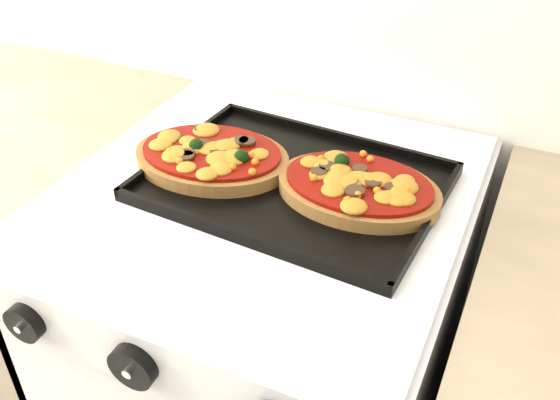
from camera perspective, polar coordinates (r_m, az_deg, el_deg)
The scene contains 7 objects.
stove at distance 1.25m, azimuth -0.92°, elevation -16.28°, with size 0.60×0.60×0.91m, color silver.
control_panel at distance 0.77m, azimuth -11.53°, elevation -14.01°, with size 0.60×0.02×0.09m, color silver.
knob_left at distance 0.86m, azimuth -22.31°, elevation -10.37°, with size 0.05×0.05×0.02m, color black.
knob_center at distance 0.77m, azimuth -13.29°, elevation -14.61°, with size 0.06×0.06×0.02m, color black.
baking_tray at distance 0.92m, azimuth 1.30°, elevation 1.73°, with size 0.42×0.31×0.02m, color black.
pizza_left at distance 0.96m, azimuth -6.27°, elevation 4.10°, with size 0.24×0.18×0.04m, color #A47038, non-canonical shape.
pizza_right at distance 0.89m, azimuth 7.18°, elevation 1.27°, with size 0.24×0.17×0.03m, color #A47038, non-canonical shape.
Camera 1 is at (0.32, 1.00, 1.43)m, focal length 40.00 mm.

